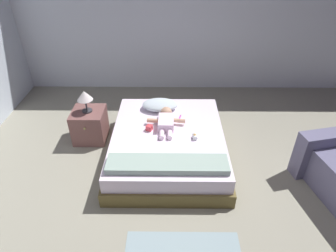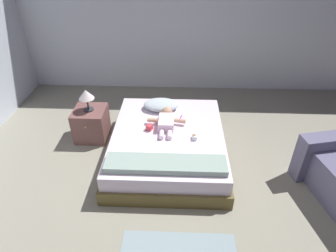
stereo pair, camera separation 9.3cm
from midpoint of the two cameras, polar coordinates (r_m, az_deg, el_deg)
name	(u,v)px [view 2 (the right image)]	position (r m, az deg, el deg)	size (l,w,h in m)	color
ground_plane	(191,208)	(3.35, 5.46, -15.83)	(8.00, 8.00, 0.00)	gray
wall_behind_bed	(191,13)	(5.28, 5.00, 21.34)	(8.00, 0.12, 2.76)	silver
bed	(168,144)	(3.86, 0.69, -3.60)	(1.49, 1.83, 0.38)	brown
pillow	(161,105)	(4.21, -0.75, 4.21)	(0.51, 0.35, 0.13)	silver
baby	(166,121)	(3.86, 0.39, 1.08)	(0.52, 0.61, 0.16)	white
toothbrush	(181,118)	(4.03, 3.17, 1.67)	(0.05, 0.15, 0.02)	#BB32A7
nightstand	(91,124)	(4.32, -14.27, 0.46)	(0.45, 0.48, 0.46)	brown
lamp	(86,95)	(4.08, -15.18, 5.83)	(0.21, 0.21, 0.31)	#333338
blanket	(166,164)	(3.22, 0.36, -7.51)	(1.34, 0.29, 0.07)	#92AA9E
toy_block	(150,127)	(3.78, -2.96, -0.30)	(0.09, 0.09, 0.07)	#DF424A
baby_bottle	(195,137)	(3.63, 5.97, -2.12)	(0.06, 0.09, 0.08)	white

